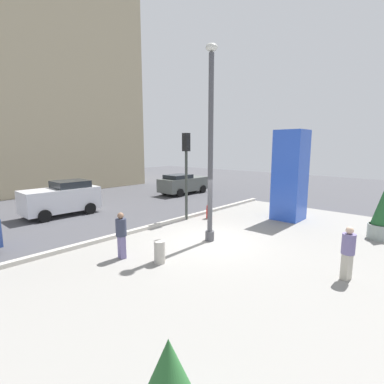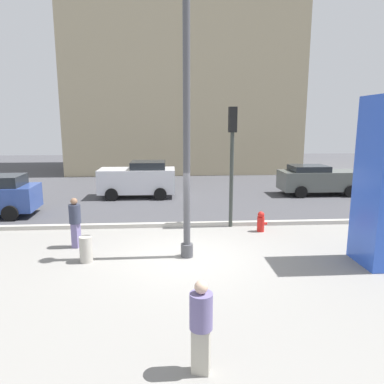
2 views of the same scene
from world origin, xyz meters
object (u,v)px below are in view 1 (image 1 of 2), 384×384
art_pillar_blue (290,176)px  concrete_bollard (160,252)px  pedestrian_by_curb (348,251)px  lamp_post (211,150)px  pedestrian_on_sidewalk (121,233)px  fire_hydrant (209,212)px  potted_plant_curbside (381,218)px  car_curb_west (62,198)px  traffic_light_corner (186,162)px  car_curb_east (183,184)px

art_pillar_blue → concrete_bollard: bearing=175.5°
art_pillar_blue → pedestrian_by_curb: (-5.51, -4.16, -1.44)m
lamp_post → pedestrian_on_sidewalk: size_ratio=4.68×
pedestrian_on_sidewalk → fire_hydrant: bearing=11.3°
concrete_bollard → pedestrian_on_sidewalk: pedestrian_on_sidewalk is taller
art_pillar_blue → fire_hydrant: size_ratio=6.13×
potted_plant_curbside → fire_hydrant: 7.65m
pedestrian_on_sidewalk → car_curb_west: bearing=80.0°
art_pillar_blue → fire_hydrant: bearing=130.0°
fire_hydrant → traffic_light_corner: traffic_light_corner is taller
car_curb_west → pedestrian_by_curb: (2.03, -13.84, -0.09)m
lamp_post → car_curb_west: size_ratio=1.90×
lamp_post → car_curb_east: size_ratio=1.75×
pedestrian_on_sidewalk → art_pillar_blue: bearing=-12.2°
art_pillar_blue → pedestrian_on_sidewalk: size_ratio=2.87×
concrete_bollard → car_curb_east: car_curb_east is taller
lamp_post → car_curb_east: 12.03m
lamp_post → art_pillar_blue: bearing=-9.0°
potted_plant_curbside → fire_hydrant: (-2.05, 7.35, -0.53)m
fire_hydrant → car_curb_west: 8.14m
lamp_post → car_curb_west: lamp_post is taller
car_curb_west → car_curb_east: bearing=0.3°
traffic_light_corner → lamp_post: bearing=-121.0°
lamp_post → car_curb_east: bearing=49.2°
car_curb_west → traffic_light_corner: bearing=-56.1°
traffic_light_corner → car_curb_east: 8.53m
art_pillar_blue → potted_plant_curbside: (-0.62, -4.17, -1.39)m
lamp_post → pedestrian_on_sidewalk: 4.55m
fire_hydrant → pedestrian_by_curb: size_ratio=0.48×
potted_plant_curbside → traffic_light_corner: (-3.03, 8.06, 2.09)m
potted_plant_curbside → car_curb_west: size_ratio=0.51×
fire_hydrant → potted_plant_curbside: bearing=-74.4°
potted_plant_curbside → lamp_post: bearing=133.9°
car_curb_east → pedestrian_by_curb: (-7.68, -13.89, 0.03)m
car_curb_east → pedestrian_by_curb: 15.87m
art_pillar_blue → pedestrian_by_curb: art_pillar_blue is taller
art_pillar_blue → car_curb_east: art_pillar_blue is taller
concrete_bollard → pedestrian_on_sidewalk: (-0.58, 1.27, 0.51)m
art_pillar_blue → car_curb_west: size_ratio=1.17×
art_pillar_blue → car_curb_west: bearing=128.0°
lamp_post → pedestrian_by_curb: bearing=-90.5°
lamp_post → fire_hydrant: (2.79, 2.31, -3.29)m
traffic_light_corner → pedestrian_on_sidewalk: 5.99m
lamp_post → concrete_bollard: lamp_post is taller
traffic_light_corner → pedestrian_on_sidewalk: traffic_light_corner is taller
lamp_post → fire_hydrant: bearing=39.6°
lamp_post → art_pillar_blue: lamp_post is taller
potted_plant_curbside → traffic_light_corner: 8.86m
lamp_post → pedestrian_by_curb: lamp_post is taller
traffic_light_corner → car_curb_east: traffic_light_corner is taller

